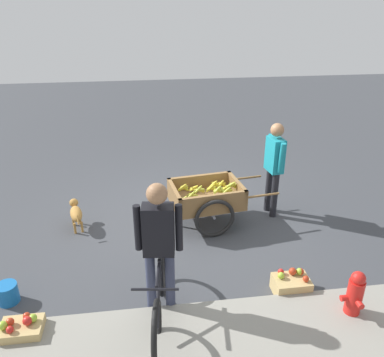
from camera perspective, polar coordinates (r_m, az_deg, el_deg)
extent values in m
plane|color=#3D3F44|center=(6.68, -1.30, -5.62)|extent=(24.00, 24.00, 0.00)
cube|color=olive|center=(6.35, 2.05, -3.22)|extent=(1.20, 0.94, 0.10)
cube|color=olive|center=(6.15, -2.56, -2.44)|extent=(0.17, 0.80, 0.24)
cube|color=olive|center=(6.44, 6.49, -1.28)|extent=(0.17, 0.80, 0.24)
cube|color=olive|center=(5.96, 3.14, -3.39)|extent=(1.10, 0.21, 0.24)
cube|color=olive|center=(6.59, 1.10, -0.46)|extent=(1.10, 0.21, 0.24)
torus|color=black|center=(6.03, 3.30, -5.79)|extent=(0.64, 0.15, 0.64)
torus|color=black|center=(6.76, 0.92, -2.12)|extent=(0.64, 0.15, 0.64)
cylinder|color=gray|center=(6.39, 2.04, -3.85)|extent=(0.16, 0.88, 0.04)
cylinder|color=olive|center=(6.29, 10.21, -2.42)|extent=(0.55, 0.11, 0.04)
cylinder|color=olive|center=(6.84, 7.81, 0.09)|extent=(0.55, 0.11, 0.04)
cylinder|color=gray|center=(6.35, -2.05, -5.55)|extent=(0.04, 0.04, 0.35)
ellipsoid|color=gold|center=(6.48, 0.50, -1.53)|extent=(0.18, 0.11, 0.14)
ellipsoid|color=gold|center=(6.47, 0.40, -1.49)|extent=(0.19, 0.05, 0.08)
ellipsoid|color=gold|center=(6.46, 0.26, -1.45)|extent=(0.18, 0.13, 0.09)
ellipsoid|color=gold|center=(6.44, 0.19, -1.40)|extent=(0.18, 0.06, 0.13)
ellipsoid|color=gold|center=(6.38, 5.98, -1.05)|extent=(0.17, 0.05, 0.15)
ellipsoid|color=gold|center=(6.37, 5.85, -1.01)|extent=(0.19, 0.12, 0.08)
ellipsoid|color=gold|center=(6.35, 5.74, -0.97)|extent=(0.19, 0.09, 0.09)
ellipsoid|color=gold|center=(6.34, 5.63, -0.93)|extent=(0.18, 0.09, 0.15)
ellipsoid|color=gold|center=(6.34, 5.32, -1.94)|extent=(0.18, 0.12, 0.14)
ellipsoid|color=gold|center=(6.33, 5.26, -1.89)|extent=(0.19, 0.06, 0.10)
ellipsoid|color=gold|center=(6.31, 5.19, -1.84)|extent=(0.19, 0.08, 0.05)
ellipsoid|color=gold|center=(6.30, 5.10, -1.80)|extent=(0.19, 0.06, 0.10)
ellipsoid|color=gold|center=(6.29, 5.04, -1.76)|extent=(0.18, 0.08, 0.14)
ellipsoid|color=gold|center=(6.59, 4.46, -0.88)|extent=(0.18, 0.06, 0.14)
ellipsoid|color=gold|center=(6.58, 4.31, -0.85)|extent=(0.18, 0.13, 0.05)
ellipsoid|color=gold|center=(6.56, 4.13, -0.81)|extent=(0.17, 0.10, 0.16)
ellipsoid|color=gold|center=(6.33, 4.01, -1.82)|extent=(0.17, 0.12, 0.14)
ellipsoid|color=gold|center=(6.32, 3.96, -1.77)|extent=(0.19, 0.06, 0.10)
ellipsoid|color=gold|center=(6.30, 3.87, -1.73)|extent=(0.18, 0.06, 0.05)
ellipsoid|color=gold|center=(6.29, 3.81, -1.68)|extent=(0.19, 0.10, 0.09)
ellipsoid|color=gold|center=(6.28, 3.69, -1.64)|extent=(0.17, 0.10, 0.16)
ellipsoid|color=gold|center=(6.21, 4.52, -2.98)|extent=(0.18, 0.08, 0.15)
ellipsoid|color=gold|center=(6.19, 4.33, -2.95)|extent=(0.19, 0.08, 0.05)
ellipsoid|color=gold|center=(6.18, 4.16, -2.92)|extent=(0.18, 0.06, 0.15)
ellipsoid|color=gold|center=(6.55, 3.44, -0.90)|extent=(0.17, 0.05, 0.15)
ellipsoid|color=gold|center=(6.53, 3.26, -0.87)|extent=(0.18, 0.13, 0.05)
ellipsoid|color=gold|center=(6.51, 3.06, -0.84)|extent=(0.17, 0.05, 0.15)
ellipsoid|color=gold|center=(6.19, 3.79, -3.00)|extent=(0.18, 0.07, 0.14)
ellipsoid|color=gold|center=(6.18, 3.73, -2.95)|extent=(0.19, 0.05, 0.09)
ellipsoid|color=gold|center=(6.17, 3.65, -2.91)|extent=(0.19, 0.09, 0.05)
ellipsoid|color=gold|center=(6.15, 3.58, -2.86)|extent=(0.19, 0.10, 0.10)
ellipsoid|color=gold|center=(6.14, 3.49, -2.82)|extent=(0.17, 0.11, 0.15)
ellipsoid|color=gold|center=(6.43, 2.99, -1.52)|extent=(0.19, 0.08, 0.13)
ellipsoid|color=gold|center=(6.41, 2.90, -1.48)|extent=(0.19, 0.06, 0.08)
ellipsoid|color=gold|center=(6.40, 2.81, -1.43)|extent=(0.19, 0.10, 0.08)
ellipsoid|color=gold|center=(6.39, 2.67, -1.40)|extent=(0.17, 0.08, 0.15)
ellipsoid|color=gold|center=(6.46, 5.00, -1.59)|extent=(0.18, 0.06, 0.14)
ellipsoid|color=gold|center=(6.45, 4.88, -1.55)|extent=(0.19, 0.08, 0.08)
ellipsoid|color=gold|center=(6.43, 4.79, -1.51)|extent=(0.18, 0.13, 0.09)
ellipsoid|color=gold|center=(6.42, 4.72, -1.47)|extent=(0.18, 0.11, 0.12)
ellipsoid|color=gold|center=(6.26, 0.23, -2.49)|extent=(0.19, 0.07, 0.13)
ellipsoid|color=gold|center=(6.25, 0.08, -2.45)|extent=(0.19, 0.09, 0.05)
ellipsoid|color=gold|center=(6.23, -0.12, -2.42)|extent=(0.17, 0.11, 0.15)
ellipsoid|color=gold|center=(5.97, -0.96, -3.20)|extent=(0.17, 0.06, 0.15)
ellipsoid|color=gold|center=(5.95, -1.11, -3.17)|extent=(0.19, 0.07, 0.08)
ellipsoid|color=gold|center=(5.94, -1.22, -3.13)|extent=(0.19, 0.09, 0.08)
ellipsoid|color=gold|center=(5.93, -1.37, -3.09)|extent=(0.17, 0.05, 0.15)
ellipsoid|color=gold|center=(6.29, -1.06, -1.44)|extent=(0.17, 0.08, 0.15)
ellipsoid|color=gold|center=(6.28, -1.21, -1.40)|extent=(0.19, 0.12, 0.07)
ellipsoid|color=gold|center=(6.27, -1.33, -1.36)|extent=(0.19, 0.10, 0.09)
ellipsoid|color=gold|center=(6.25, -1.42, -1.31)|extent=(0.18, 0.10, 0.13)
ellipsoid|color=gold|center=(6.32, 1.29, -1.71)|extent=(0.18, 0.11, 0.15)
ellipsoid|color=gold|center=(6.30, 1.15, -1.67)|extent=(0.19, 0.09, 0.08)
ellipsoid|color=gold|center=(6.29, 1.05, -1.63)|extent=(0.19, 0.10, 0.09)
ellipsoid|color=gold|center=(6.28, 0.93, -1.59)|extent=(0.17, 0.13, 0.14)
cylinder|color=black|center=(6.67, 11.80, -2.37)|extent=(0.11, 0.11, 0.79)
cylinder|color=black|center=(6.85, 10.99, -1.56)|extent=(0.11, 0.11, 0.79)
cube|color=teal|center=(6.49, 11.89, 3.37)|extent=(0.24, 0.36, 0.56)
sphere|color=#9E704C|center=(6.35, 12.21, 6.86)|extent=(0.21, 0.21, 0.21)
cylinder|color=teal|center=(6.30, 12.80, 2.89)|extent=(0.08, 0.13, 0.51)
cylinder|color=teal|center=(6.66, 11.07, 4.27)|extent=(0.08, 0.13, 0.51)
torus|color=black|center=(4.26, -5.14, -21.20)|extent=(0.15, 0.66, 0.66)
torus|color=black|center=(5.00, -4.25, -12.93)|extent=(0.15, 0.66, 0.66)
cylinder|color=black|center=(4.37, -4.83, -12.80)|extent=(0.11, 0.60, 0.04)
cylinder|color=black|center=(4.57, -4.64, -13.62)|extent=(0.05, 0.11, 0.45)
cylinder|color=black|center=(4.37, -4.90, -16.58)|extent=(0.11, 0.53, 0.43)
ellipsoid|color=black|center=(4.42, -4.74, -10.77)|extent=(0.20, 0.08, 0.06)
cylinder|color=black|center=(3.96, -5.36, -15.64)|extent=(0.46, 0.09, 0.03)
cylinder|color=#333851|center=(4.67, -3.16, -14.76)|extent=(0.11, 0.11, 0.83)
cylinder|color=#333851|center=(4.69, -5.94, -14.72)|extent=(0.11, 0.11, 0.83)
cube|color=black|center=(4.27, -4.87, -7.42)|extent=(0.36, 0.24, 0.59)
sphere|color=#9E704C|center=(4.05, -5.09, -2.21)|extent=(0.22, 0.22, 0.22)
cylinder|color=black|center=(4.24, -1.90, -7.09)|extent=(0.08, 0.13, 0.53)
cylinder|color=black|center=(4.27, -7.85, -7.05)|extent=(0.08, 0.10, 0.53)
ellipsoid|color=#AD7A38|center=(6.51, -16.38, -4.91)|extent=(0.28, 0.47, 0.18)
sphere|color=#AD7A38|center=(6.72, -16.69, -3.38)|extent=(0.14, 0.14, 0.14)
cylinder|color=#AD7A38|center=(6.24, -16.15, -5.79)|extent=(0.05, 0.11, 0.12)
cylinder|color=#AD7A38|center=(6.71, -16.78, -5.78)|extent=(0.04, 0.04, 0.18)
cylinder|color=#AD7A38|center=(6.71, -15.86, -5.64)|extent=(0.04, 0.04, 0.18)
cylinder|color=#AD7A38|center=(6.48, -16.54, -6.91)|extent=(0.04, 0.04, 0.18)
cylinder|color=#AD7A38|center=(6.48, -15.59, -6.76)|extent=(0.04, 0.04, 0.18)
cylinder|color=red|center=(4.99, 22.27, -16.02)|extent=(0.18, 0.18, 0.55)
sphere|color=red|center=(4.80, 22.89, -13.15)|extent=(0.16, 0.16, 0.16)
cylinder|color=red|center=(4.91, 21.22, -15.78)|extent=(0.10, 0.07, 0.07)
cylinder|color=red|center=(4.89, 23.01, -16.33)|extent=(0.07, 0.10, 0.07)
cylinder|color=#1966B2|center=(5.45, -25.07, -14.78)|extent=(0.25, 0.25, 0.25)
cube|color=tan|center=(5.24, 14.10, -14.79)|extent=(0.44, 0.32, 0.22)
sphere|color=#99BF33|center=(5.24, 15.26, -12.82)|extent=(0.09, 0.09, 0.09)
sphere|color=red|center=(5.19, 12.70, -12.97)|extent=(0.08, 0.08, 0.08)
sphere|color=#B23319|center=(5.25, 15.40, -12.81)|extent=(0.08, 0.08, 0.08)
sphere|color=#99BF33|center=(5.13, 12.73, -13.50)|extent=(0.08, 0.08, 0.08)
sphere|color=#B23319|center=(5.15, 16.11, -13.73)|extent=(0.08, 0.08, 0.08)
sphere|color=#B23319|center=(5.21, 14.32, -12.86)|extent=(0.10, 0.10, 0.10)
cube|color=tan|center=(4.89, -23.26, -19.77)|extent=(0.44, 0.32, 0.22)
sphere|color=red|center=(4.77, -22.68, -18.43)|extent=(0.10, 0.10, 0.10)
sphere|color=#99BF33|center=(4.82, -25.65, -18.59)|extent=(0.10, 0.10, 0.10)
sphere|color=red|center=(4.80, -22.74, -18.29)|extent=(0.08, 0.08, 0.08)
sphere|color=#99BF33|center=(4.79, -21.99, -18.17)|extent=(0.09, 0.09, 0.09)
sphere|color=#B23319|center=(4.83, -24.79, -18.28)|extent=(0.09, 0.09, 0.09)
sphere|color=#B23319|center=(4.84, -22.75, -17.83)|extent=(0.08, 0.08, 0.08)
sphere|color=red|center=(4.76, -24.81, -19.19)|extent=(0.08, 0.08, 0.08)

